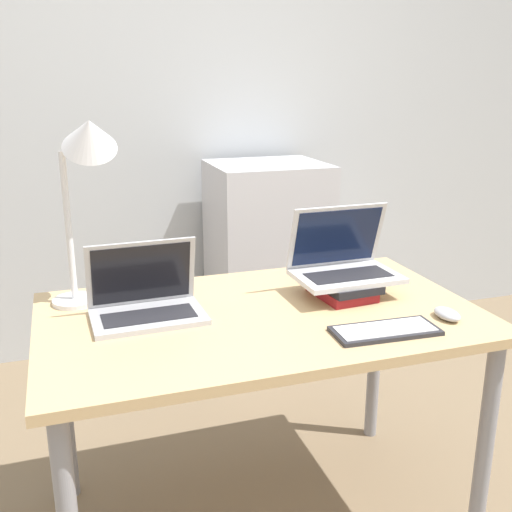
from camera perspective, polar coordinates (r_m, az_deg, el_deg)
wall_back at (r=3.18m, az=-8.75°, el=15.01°), size 8.00×0.05×2.70m
desk at (r=1.85m, az=0.49°, el=-7.85°), size 1.31×0.79×0.75m
laptop_left at (r=1.80m, az=-10.43°, el=-4.32°), size 0.33×0.23×0.22m
book_stack at (r=1.96m, az=8.25°, el=-2.96°), size 0.19×0.24×0.06m
laptop_on_books at (r=1.97m, az=8.30°, el=-0.62°), size 0.33×0.23×0.23m
wireless_keyboard at (r=1.71m, az=12.21°, el=-6.95°), size 0.30×0.14×0.01m
mouse at (r=1.85m, az=17.74°, el=-5.27°), size 0.06×0.10×0.03m
desk_lamp at (r=1.83m, az=-15.85°, el=9.02°), size 0.23×0.20×0.61m
mini_fridge at (r=3.10m, az=1.08°, el=-0.58°), size 0.56×0.52×1.02m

